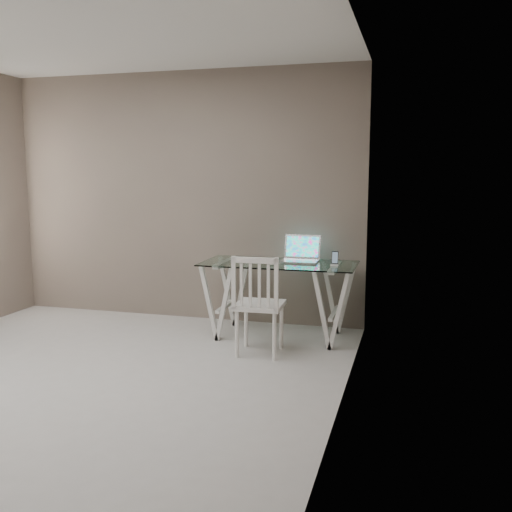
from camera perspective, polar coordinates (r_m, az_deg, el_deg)
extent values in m
plane|color=#B7B4AF|center=(4.65, -17.97, -12.48)|extent=(4.50, 4.50, 0.00)
cube|color=white|center=(4.49, -19.65, 21.80)|extent=(4.00, 4.50, 0.02)
cube|color=#706258|center=(6.35, -7.27, 5.86)|extent=(4.00, 0.02, 2.70)
cube|color=#706258|center=(3.64, 8.34, 3.98)|extent=(0.02, 4.50, 2.70)
cube|color=silver|center=(5.57, 2.31, -0.75)|extent=(1.50, 0.70, 0.01)
cube|color=silver|center=(5.79, -3.03, -4.20)|extent=(0.24, 0.62, 0.72)
cube|color=silver|center=(5.55, 7.85, -4.83)|extent=(0.24, 0.62, 0.72)
cube|color=white|center=(5.12, 0.37, -4.93)|extent=(0.43, 0.43, 0.04)
cylinder|color=white|center=(5.06, -1.93, -7.82)|extent=(0.04, 0.04, 0.43)
cylinder|color=white|center=(4.98, 1.85, -8.06)|extent=(0.04, 0.04, 0.43)
cylinder|color=white|center=(5.37, -1.00, -6.85)|extent=(0.04, 0.04, 0.43)
cylinder|color=white|center=(5.30, 2.56, -7.06)|extent=(0.04, 0.04, 0.43)
cube|color=white|center=(4.88, -0.12, -2.79)|extent=(0.42, 0.05, 0.46)
cube|color=silver|center=(5.63, 4.36, -0.52)|extent=(0.36, 0.25, 0.02)
cube|color=#19D899|center=(5.76, 4.68, 0.94)|extent=(0.36, 0.07, 0.24)
cube|color=silver|center=(5.65, 0.84, -0.51)|extent=(0.25, 0.11, 0.01)
ellipsoid|color=white|center=(5.42, 1.60, -0.72)|extent=(0.12, 0.07, 0.04)
cube|color=white|center=(5.44, 7.88, -0.88)|extent=(0.07, 0.07, 0.02)
cube|color=black|center=(5.44, 7.91, -0.16)|extent=(0.06, 0.03, 0.12)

